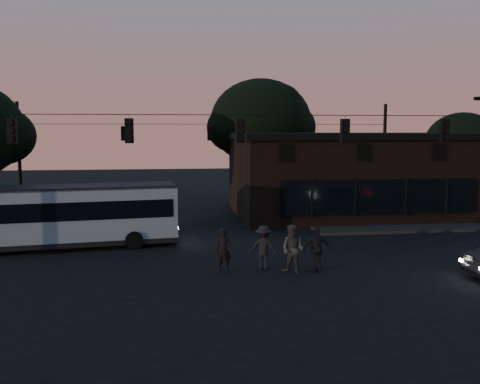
{
  "coord_description": "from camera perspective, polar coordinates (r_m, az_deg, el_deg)",
  "views": [
    {
      "loc": [
        -2.97,
        -18.01,
        5.57
      ],
      "look_at": [
        0.0,
        4.0,
        3.0
      ],
      "focal_mm": 40.0,
      "sensor_mm": 36.0,
      "label": 1
    }
  ],
  "objects": [
    {
      "name": "building",
      "position": [
        36.15,
        11.68,
        1.92
      ],
      "size": [
        15.4,
        10.41,
        5.4
      ],
      "color": "black",
      "rests_on": "ground"
    },
    {
      "name": "pedestrian_b",
      "position": [
        21.01,
        5.65,
        -6.1
      ],
      "size": [
        1.18,
        1.17,
        1.92
      ],
      "primitive_type": "imported",
      "rotation": [
        0.0,
        0.0,
        -0.76
      ],
      "color": "#363631",
      "rests_on": "ground"
    },
    {
      "name": "pedestrian_c",
      "position": [
        21.38,
        8.2,
        -6.04
      ],
      "size": [
        1.1,
        0.5,
        1.83
      ],
      "primitive_type": "imported",
      "rotation": [
        0.0,
        0.0,
        3.19
      ],
      "color": "black",
      "rests_on": "ground"
    },
    {
      "name": "signal_rig_near",
      "position": [
        22.24,
        -0.0,
        3.71
      ],
      "size": [
        26.24,
        0.3,
        7.5
      ],
      "color": "black",
      "rests_on": "ground"
    },
    {
      "name": "sidewalk_far_right",
      "position": [
        35.77,
        17.18,
        -2.53
      ],
      "size": [
        14.0,
        10.0,
        0.15
      ],
      "primitive_type": "cube",
      "color": "black",
      "rests_on": "ground"
    },
    {
      "name": "ground",
      "position": [
        19.09,
        1.63,
        -10.37
      ],
      "size": [
        120.0,
        120.0,
        0.0
      ],
      "primitive_type": "plane",
      "color": "black",
      "rests_on": "ground"
    },
    {
      "name": "tree_behind",
      "position": [
        40.62,
        2.21,
        7.47
      ],
      "size": [
        7.6,
        7.6,
        9.43
      ],
      "color": "black",
      "rests_on": "ground"
    },
    {
      "name": "bus",
      "position": [
        26.64,
        -18.19,
        -2.17
      ],
      "size": [
        10.74,
        3.79,
        2.96
      ],
      "rotation": [
        0.0,
        0.0,
        0.13
      ],
      "color": "gray",
      "rests_on": "ground"
    },
    {
      "name": "pedestrian_a",
      "position": [
        21.21,
        -1.75,
        -6.21
      ],
      "size": [
        0.69,
        0.52,
        1.74
      ],
      "primitive_type": "imported",
      "rotation": [
        0.0,
        0.0,
        -0.17
      ],
      "color": "black",
      "rests_on": "ground"
    },
    {
      "name": "signal_rig_far",
      "position": [
        38.16,
        -3.23,
        4.54
      ],
      "size": [
        26.24,
        0.3,
        7.5
      ],
      "color": "black",
      "rests_on": "ground"
    },
    {
      "name": "pedestrian_d",
      "position": [
        21.6,
        2.54,
        -5.92
      ],
      "size": [
        1.29,
        0.97,
        1.78
      ],
      "primitive_type": "imported",
      "rotation": [
        0.0,
        0.0,
        2.84
      ],
      "color": "black",
      "rests_on": "ground"
    },
    {
      "name": "tree_right",
      "position": [
        41.69,
        22.6,
        4.81
      ],
      "size": [
        5.2,
        5.2,
        6.86
      ],
      "color": "black",
      "rests_on": "ground"
    }
  ]
}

